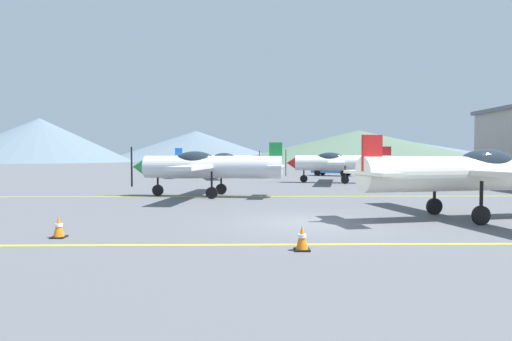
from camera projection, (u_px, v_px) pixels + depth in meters
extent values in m
plane|color=#54565B|center=(305.00, 223.00, 13.74)|extent=(400.00, 400.00, 0.00)
cube|color=yellow|center=(323.00, 245.00, 10.38)|extent=(80.00, 0.16, 0.01)
cube|color=yellow|center=(283.00, 196.00, 22.45)|extent=(80.00, 0.16, 0.01)
cylinder|color=silver|center=(462.00, 174.00, 14.47)|extent=(7.49, 2.55, 1.20)
ellipsoid|color=#1E2833|center=(487.00, 163.00, 14.66)|extent=(2.32, 1.37, 0.98)
cube|color=silver|center=(473.00, 172.00, 14.56)|extent=(2.96, 9.63, 0.17)
cube|color=silver|center=(372.00, 173.00, 13.79)|extent=(1.27, 2.92, 0.11)
cube|color=red|center=(372.00, 155.00, 13.76)|extent=(0.70, 0.26, 1.31)
cylinder|color=black|center=(481.00, 198.00, 13.28)|extent=(0.11, 0.11, 1.09)
cylinder|color=black|center=(481.00, 215.00, 13.30)|extent=(0.62, 0.24, 0.61)
cylinder|color=black|center=(434.00, 192.00, 15.63)|extent=(0.11, 0.11, 1.09)
cylinder|color=black|center=(434.00, 206.00, 15.65)|extent=(0.62, 0.24, 0.61)
cylinder|color=silver|center=(213.00, 167.00, 22.39)|extent=(7.49, 2.18, 1.20)
cone|color=#1E8C3F|center=(139.00, 167.00, 22.87)|extent=(0.89, 1.11, 1.02)
cube|color=black|center=(132.00, 167.00, 22.92)|extent=(0.06, 0.14, 2.18)
ellipsoid|color=#1E2833|center=(195.00, 160.00, 22.50)|extent=(2.29, 1.26, 0.98)
cube|color=silver|center=(205.00, 166.00, 22.44)|extent=(2.47, 9.65, 0.17)
cube|color=silver|center=(276.00, 166.00, 22.00)|extent=(1.14, 2.91, 0.11)
cube|color=#1E8C3F|center=(276.00, 155.00, 21.97)|extent=(0.70, 0.22, 1.31)
cylinder|color=black|center=(158.00, 180.00, 22.78)|extent=(0.11, 0.11, 1.09)
cylinder|color=black|center=(158.00, 190.00, 22.80)|extent=(0.62, 0.21, 0.61)
cylinder|color=black|center=(221.00, 179.00, 23.58)|extent=(0.11, 0.11, 1.09)
cylinder|color=black|center=(221.00, 189.00, 23.60)|extent=(0.62, 0.21, 0.61)
cylinder|color=black|center=(212.00, 182.00, 21.21)|extent=(0.11, 0.11, 1.09)
cylinder|color=black|center=(212.00, 193.00, 21.23)|extent=(0.62, 0.21, 0.61)
cylinder|color=white|center=(342.00, 163.00, 33.35)|extent=(7.48, 2.79, 1.20)
cone|color=red|center=(291.00, 163.00, 34.18)|extent=(0.97, 1.16, 1.02)
cube|color=black|center=(286.00, 163.00, 34.26)|extent=(0.07, 0.14, 2.18)
ellipsoid|color=#1E2833|center=(330.00, 159.00, 33.53)|extent=(2.34, 1.43, 0.98)
cube|color=white|center=(337.00, 162.00, 33.44)|extent=(3.27, 9.60, 0.17)
cube|color=white|center=(386.00, 163.00, 32.67)|extent=(1.36, 2.93, 0.11)
cube|color=red|center=(387.00, 155.00, 32.64)|extent=(0.70, 0.28, 1.31)
cylinder|color=black|center=(304.00, 172.00, 33.99)|extent=(0.11, 0.11, 1.09)
cylinder|color=black|center=(304.00, 179.00, 34.01)|extent=(0.62, 0.26, 0.61)
cylinder|color=black|center=(345.00, 172.00, 34.50)|extent=(0.11, 0.11, 1.09)
cylinder|color=black|center=(345.00, 178.00, 34.52)|extent=(0.62, 0.26, 0.61)
cylinder|color=black|center=(345.00, 173.00, 32.16)|extent=(0.11, 0.11, 1.09)
cylinder|color=black|center=(345.00, 180.00, 32.18)|extent=(0.62, 0.26, 0.61)
cylinder|color=white|center=(214.00, 162.00, 40.72)|extent=(7.49, 2.62, 1.20)
cone|color=blue|center=(255.00, 161.00, 41.59)|extent=(0.95, 1.15, 1.02)
cube|color=black|center=(259.00, 161.00, 41.68)|extent=(0.07, 0.14, 2.18)
ellipsoid|color=#1E2833|center=(224.00, 158.00, 40.92)|extent=(2.33, 1.39, 0.98)
cube|color=white|center=(218.00, 161.00, 40.81)|extent=(3.04, 9.62, 0.17)
cube|color=white|center=(179.00, 161.00, 40.01)|extent=(1.30, 2.92, 0.11)
cube|color=blue|center=(179.00, 155.00, 39.98)|extent=(0.70, 0.26, 1.31)
cylinder|color=black|center=(245.00, 169.00, 41.39)|extent=(0.11, 0.11, 1.09)
cylinder|color=black|center=(245.00, 174.00, 41.41)|extent=(0.62, 0.25, 0.61)
cylinder|color=black|center=(213.00, 170.00, 39.53)|extent=(0.11, 0.11, 1.09)
cylinder|color=black|center=(213.00, 175.00, 39.55)|extent=(0.62, 0.25, 0.61)
cylinder|color=black|center=(211.00, 169.00, 41.87)|extent=(0.11, 0.11, 1.09)
cylinder|color=black|center=(211.00, 174.00, 41.89)|extent=(0.62, 0.25, 0.61)
cube|color=#3372BF|center=(333.00, 169.00, 44.79)|extent=(4.64, 3.63, 0.75)
cube|color=black|center=(334.00, 163.00, 44.70)|extent=(2.87, 2.54, 0.55)
cylinder|color=black|center=(323.00, 172.00, 46.25)|extent=(0.67, 0.50, 0.64)
cylinder|color=black|center=(317.00, 173.00, 44.66)|extent=(0.67, 0.50, 0.64)
cylinder|color=black|center=(348.00, 173.00, 44.95)|extent=(0.67, 0.50, 0.64)
cylinder|color=black|center=(344.00, 173.00, 43.35)|extent=(0.67, 0.50, 0.64)
cube|color=black|center=(302.00, 250.00, 9.77)|extent=(0.36, 0.36, 0.04)
cone|color=orange|center=(302.00, 237.00, 9.76)|extent=(0.29, 0.29, 0.55)
cylinder|color=white|center=(302.00, 236.00, 9.76)|extent=(0.20, 0.20, 0.08)
cube|color=black|center=(59.00, 237.00, 11.27)|extent=(0.36, 0.36, 0.04)
cone|color=orange|center=(59.00, 226.00, 11.26)|extent=(0.29, 0.29, 0.55)
cylinder|color=white|center=(59.00, 225.00, 11.26)|extent=(0.20, 0.20, 0.08)
cone|color=slate|center=(40.00, 140.00, 132.54)|extent=(57.73, 57.73, 13.85)
cone|color=slate|center=(196.00, 146.00, 171.91)|extent=(72.06, 72.06, 12.08)
cone|color=#4C6651|center=(358.00, 146.00, 126.55)|extent=(80.38, 80.38, 9.65)
cone|color=slate|center=(416.00, 151.00, 170.79)|extent=(79.79, 79.79, 7.28)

